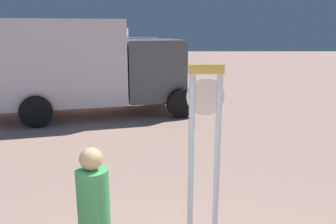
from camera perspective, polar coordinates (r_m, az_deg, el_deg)
standing_clock at (r=4.03m, az=6.05°, el=-5.21°), size 0.43×0.11×2.34m
person_near_clock at (r=3.62m, az=-12.07°, el=-16.71°), size 0.31×0.31×1.64m
box_truck_near at (r=11.23m, az=-14.21°, el=7.57°), size 6.62×3.83×2.98m
box_truck_far at (r=18.62m, az=-11.41°, el=9.65°), size 6.24×3.10×2.72m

